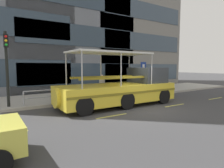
{
  "coord_description": "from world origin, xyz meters",
  "views": [
    {
      "loc": [
        -7.49,
        -8.55,
        2.48
      ],
      "look_at": [
        -0.55,
        2.1,
        1.3
      ],
      "focal_mm": 30.52,
      "sensor_mm": 36.0,
      "label": 1
    }
  ],
  "objects": [
    {
      "name": "curb_edge",
      "position": [
        0.0,
        3.11,
        0.09
      ],
      "size": [
        32.0,
        0.18,
        0.18
      ],
      "primitive_type": "cube",
      "color": "#B2ADA3",
      "rests_on": "ground_plane"
    },
    {
      "name": "pedestrian_near_bow",
      "position": [
        3.42,
        4.07,
        1.22
      ],
      "size": [
        0.43,
        0.33,
        1.72
      ],
      "color": "black",
      "rests_on": "sidewalk"
    },
    {
      "name": "sidewalk",
      "position": [
        0.0,
        5.6,
        0.09
      ],
      "size": [
        32.0,
        4.8,
        0.18
      ],
      "primitive_type": "cube",
      "color": "#A8A59E",
      "rests_on": "ground_plane"
    },
    {
      "name": "curb_guardrail",
      "position": [
        -0.21,
        3.45,
        0.77
      ],
      "size": [
        11.32,
        0.09,
        0.87
      ],
      "color": "#9EA0A8",
      "rests_on": "sidewalk"
    },
    {
      "name": "traffic_light_pole",
      "position": [
        -6.59,
        3.62,
        2.75
      ],
      "size": [
        0.24,
        0.46,
        4.24
      ],
      "color": "black",
      "rests_on": "sidewalk"
    },
    {
      "name": "duck_tour_boat",
      "position": [
        -0.13,
        1.25,
        1.05
      ],
      "size": [
        9.58,
        2.66,
        3.34
      ],
      "color": "yellow",
      "rests_on": "ground_plane"
    },
    {
      "name": "lane_centreline",
      "position": [
        -0.0,
        -0.73,
        0.0
      ],
      "size": [
        25.8,
        0.12,
        0.01
      ],
      "color": "#DBD64C",
      "rests_on": "ground_plane"
    },
    {
      "name": "ground_plane",
      "position": [
        0.0,
        0.0,
        0.0
      ],
      "size": [
        120.0,
        120.0,
        0.0
      ],
      "primitive_type": "plane",
      "color": "#3D3D3F"
    },
    {
      "name": "parking_sign",
      "position": [
        3.86,
        3.88,
        2.0
      ],
      "size": [
        0.6,
        0.12,
        2.68
      ],
      "color": "#4C4F54",
      "rests_on": "sidewalk"
    },
    {
      "name": "pedestrian_mid_left",
      "position": [
        0.13,
        4.62,
        1.17
      ],
      "size": [
        0.34,
        0.37,
        1.64
      ],
      "color": "#1E2338",
      "rests_on": "sidewalk"
    }
  ]
}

